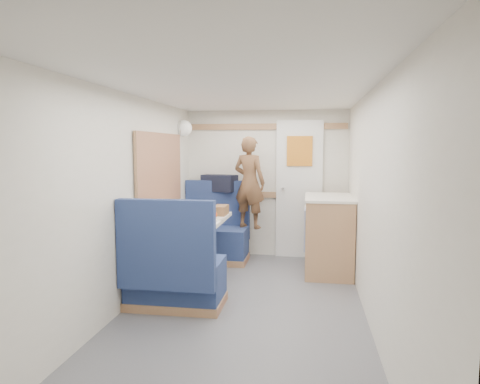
% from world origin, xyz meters
% --- Properties ---
extents(floor, '(4.50, 4.50, 0.00)m').
position_xyz_m(floor, '(0.00, 0.00, 0.00)').
color(floor, '#515156').
rests_on(floor, ground).
extents(ceiling, '(4.50, 4.50, 0.00)m').
position_xyz_m(ceiling, '(0.00, 0.00, 2.00)').
color(ceiling, silver).
rests_on(ceiling, wall_back).
extents(wall_back, '(2.20, 0.02, 2.00)m').
position_xyz_m(wall_back, '(0.00, 2.25, 1.00)').
color(wall_back, silver).
rests_on(wall_back, floor).
extents(wall_left, '(0.02, 4.50, 2.00)m').
position_xyz_m(wall_left, '(-1.10, 0.00, 1.00)').
color(wall_left, silver).
rests_on(wall_left, floor).
extents(wall_right, '(0.02, 4.50, 2.00)m').
position_xyz_m(wall_right, '(1.10, 0.00, 1.00)').
color(wall_right, silver).
rests_on(wall_right, floor).
extents(oak_trim_low, '(2.15, 0.02, 0.08)m').
position_xyz_m(oak_trim_low, '(0.00, 2.23, 0.85)').
color(oak_trim_low, '#8C593F').
rests_on(oak_trim_low, wall_back).
extents(oak_trim_high, '(2.15, 0.02, 0.08)m').
position_xyz_m(oak_trim_high, '(0.00, 2.23, 1.78)').
color(oak_trim_high, '#8C593F').
rests_on(oak_trim_high, wall_back).
extents(side_window, '(0.04, 1.30, 0.72)m').
position_xyz_m(side_window, '(-1.08, 1.00, 1.25)').
color(side_window, '#ABBDA0').
rests_on(side_window, wall_left).
extents(rear_door, '(0.62, 0.12, 1.86)m').
position_xyz_m(rear_door, '(0.45, 2.22, 0.97)').
color(rear_door, white).
rests_on(rear_door, wall_back).
extents(dinette_table, '(0.62, 0.92, 0.72)m').
position_xyz_m(dinette_table, '(-0.65, 1.00, 0.57)').
color(dinette_table, white).
rests_on(dinette_table, floor).
extents(bench_far, '(0.90, 0.59, 1.05)m').
position_xyz_m(bench_far, '(-0.65, 1.86, 0.30)').
color(bench_far, navy).
rests_on(bench_far, floor).
extents(bench_near, '(0.90, 0.59, 1.05)m').
position_xyz_m(bench_near, '(-0.65, 0.14, 0.30)').
color(bench_near, navy).
rests_on(bench_near, floor).
extents(ledge, '(0.90, 0.14, 0.04)m').
position_xyz_m(ledge, '(-0.65, 2.12, 0.88)').
color(ledge, '#8C593F').
rests_on(ledge, bench_far).
extents(dome_light, '(0.20, 0.20, 0.20)m').
position_xyz_m(dome_light, '(-1.04, 1.85, 1.75)').
color(dome_light, white).
rests_on(dome_light, wall_left).
extents(galley_counter, '(0.57, 0.92, 0.92)m').
position_xyz_m(galley_counter, '(0.82, 1.55, 0.47)').
color(galley_counter, '#8C593F').
rests_on(galley_counter, floor).
extents(person, '(0.51, 0.42, 1.19)m').
position_xyz_m(person, '(-0.18, 1.88, 1.05)').
color(person, brown).
rests_on(person, bench_far).
extents(duffel_bag, '(0.52, 0.36, 0.23)m').
position_xyz_m(duffel_bag, '(-0.63, 2.12, 1.01)').
color(duffel_bag, black).
rests_on(duffel_bag, ledge).
extents(tray, '(0.33, 0.39, 0.02)m').
position_xyz_m(tray, '(-0.49, 0.78, 0.73)').
color(tray, silver).
rests_on(tray, dinette_table).
extents(orange_fruit, '(0.07, 0.07, 0.07)m').
position_xyz_m(orange_fruit, '(-0.43, 0.88, 0.77)').
color(orange_fruit, '#DE4D09').
rests_on(orange_fruit, tray).
extents(cheese_block, '(0.11, 0.07, 0.04)m').
position_xyz_m(cheese_block, '(-0.51, 0.75, 0.76)').
color(cheese_block, '#EAD387').
rests_on(cheese_block, tray).
extents(wine_glass, '(0.08, 0.08, 0.17)m').
position_xyz_m(wine_glass, '(-0.62, 1.05, 0.84)').
color(wine_glass, white).
rests_on(wine_glass, dinette_table).
extents(tumbler_left, '(0.07, 0.07, 0.11)m').
position_xyz_m(tumbler_left, '(-0.76, 0.62, 0.77)').
color(tumbler_left, white).
rests_on(tumbler_left, dinette_table).
extents(tumbler_mid, '(0.07, 0.07, 0.12)m').
position_xyz_m(tumbler_mid, '(-0.66, 1.38, 0.78)').
color(tumbler_mid, silver).
rests_on(tumbler_mid, dinette_table).
extents(tumbler_right, '(0.06, 0.06, 0.10)m').
position_xyz_m(tumbler_right, '(-0.53, 1.20, 0.77)').
color(tumbler_right, silver).
rests_on(tumbler_right, dinette_table).
extents(beer_glass, '(0.07, 0.07, 0.11)m').
position_xyz_m(beer_glass, '(-0.52, 0.93, 0.78)').
color(beer_glass, '#964C15').
rests_on(beer_glass, dinette_table).
extents(pepper_grinder, '(0.04, 0.04, 0.10)m').
position_xyz_m(pepper_grinder, '(-0.67, 1.14, 0.77)').
color(pepper_grinder, black).
rests_on(pepper_grinder, dinette_table).
extents(salt_grinder, '(0.03, 0.03, 0.08)m').
position_xyz_m(salt_grinder, '(-0.57, 0.89, 0.76)').
color(salt_grinder, white).
rests_on(salt_grinder, dinette_table).
extents(bread_loaf, '(0.15, 0.26, 0.11)m').
position_xyz_m(bread_loaf, '(-0.43, 1.21, 0.77)').
color(bread_loaf, olive).
rests_on(bread_loaf, dinette_table).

